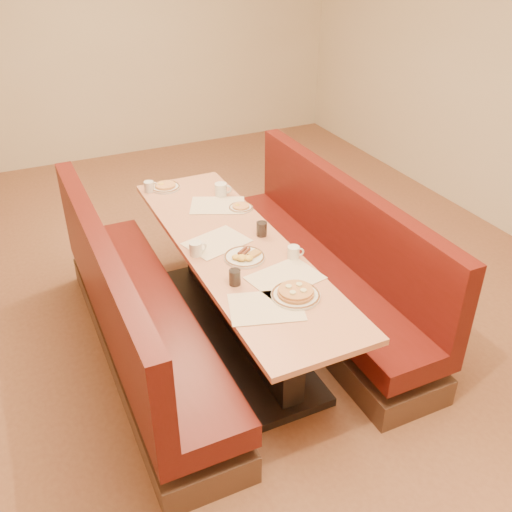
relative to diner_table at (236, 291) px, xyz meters
name	(u,v)px	position (x,y,z in m)	size (l,w,h in m)	color
ground	(237,333)	(0.00, 0.00, -0.37)	(8.00, 8.00, 0.00)	#9E6647
room_envelope	(231,67)	(0.00, 0.00, 1.56)	(6.04, 8.04, 2.82)	beige
diner_table	(236,291)	(0.00, 0.00, 0.00)	(0.70, 2.50, 0.75)	black
booth_left	(136,320)	(-0.73, 0.00, -0.01)	(0.55, 2.50, 1.05)	#4C3326
booth_right	(325,269)	(0.73, 0.00, -0.01)	(0.55, 2.50, 1.05)	#4C3326
placemat_near_left	(266,307)	(-0.12, -0.72, 0.38)	(0.42, 0.31, 0.00)	beige
placemat_near_right	(285,278)	(0.12, -0.50, 0.38)	(0.42, 0.32, 0.00)	beige
placemat_far_left	(217,242)	(-0.10, 0.09, 0.38)	(0.40, 0.30, 0.00)	beige
placemat_far_right	(217,205)	(0.12, 0.62, 0.38)	(0.41, 0.31, 0.00)	beige
pancake_plate	(296,294)	(0.08, -0.70, 0.40)	(0.29, 0.29, 0.07)	silver
eggs_plate	(244,257)	(-0.01, -0.18, 0.39)	(0.27, 0.27, 0.05)	silver
extra_plate_mid	(241,207)	(0.26, 0.50, 0.39)	(0.18, 0.18, 0.04)	silver
extra_plate_far	(165,187)	(-0.15, 1.10, 0.39)	(0.24, 0.24, 0.05)	silver
coffee_mug_a	(294,252)	(0.28, -0.31, 0.42)	(0.11, 0.08, 0.08)	silver
coffee_mug_b	(196,248)	(-0.28, 0.01, 0.42)	(0.12, 0.09, 0.09)	silver
coffee_mug_c	(221,189)	(0.22, 0.78, 0.43)	(0.13, 0.10, 0.10)	silver
coffee_mug_d	(149,186)	(-0.28, 1.10, 0.42)	(0.11, 0.08, 0.08)	silver
soda_tumbler_near	(235,277)	(-0.19, -0.42, 0.42)	(0.07, 0.07, 0.10)	black
soda_tumbler_mid	(262,229)	(0.23, 0.06, 0.43)	(0.07, 0.07, 0.10)	black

